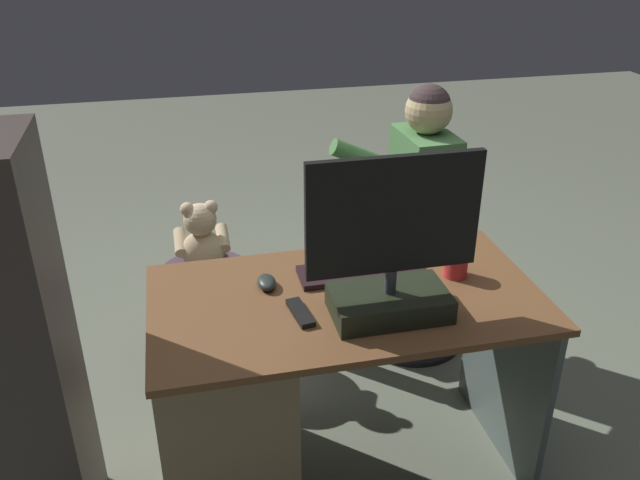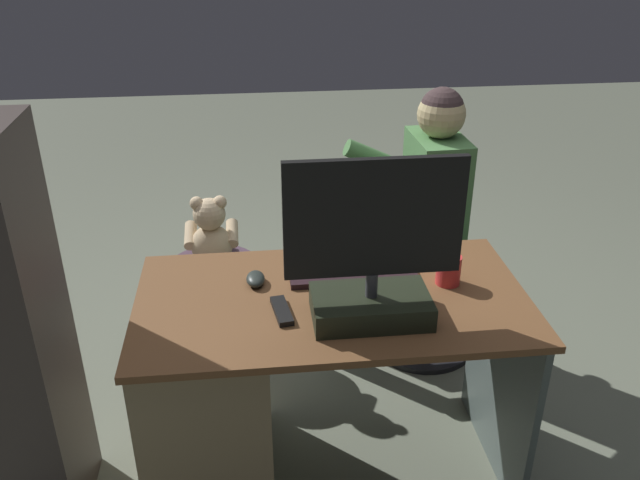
% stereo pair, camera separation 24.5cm
% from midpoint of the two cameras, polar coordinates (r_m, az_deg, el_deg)
% --- Properties ---
extents(ground_plane, '(10.00, 10.00, 0.00)m').
position_cam_midpoint_polar(ground_plane, '(2.80, -2.42, -13.92)').
color(ground_plane, slate).
extents(desk, '(1.24, 0.67, 0.73)m').
position_cam_midpoint_polar(desk, '(2.27, -9.12, -13.10)').
color(desk, brown).
rests_on(desk, ground_plane).
extents(monitor, '(0.51, 0.21, 0.50)m').
position_cam_midpoint_polar(monitor, '(1.92, 2.55, -2.07)').
color(monitor, black).
rests_on(monitor, desk).
extents(keyboard, '(0.42, 0.14, 0.02)m').
position_cam_midpoint_polar(keyboard, '(2.21, 0.42, -2.80)').
color(keyboard, black).
rests_on(keyboard, desk).
extents(computer_mouse, '(0.06, 0.10, 0.04)m').
position_cam_midpoint_polar(computer_mouse, '(2.15, -7.88, -3.71)').
color(computer_mouse, '#262D29').
rests_on(computer_mouse, desk).
extents(cup, '(0.08, 0.08, 0.10)m').
position_cam_midpoint_polar(cup, '(2.20, 8.54, -2.01)').
color(cup, red).
rests_on(cup, desk).
extents(tv_remote, '(0.07, 0.15, 0.02)m').
position_cam_midpoint_polar(tv_remote, '(2.00, -5.22, -6.36)').
color(tv_remote, black).
rests_on(tv_remote, desk).
extents(office_chair_teddy, '(0.46, 0.46, 0.46)m').
position_cam_midpoint_polar(office_chair_teddy, '(2.93, -11.98, -5.89)').
color(office_chair_teddy, black).
rests_on(office_chair_teddy, ground_plane).
extents(teddy_bear, '(0.22, 0.23, 0.32)m').
position_cam_midpoint_polar(teddy_bear, '(2.78, -12.63, -0.07)').
color(teddy_bear, '#D1B68D').
rests_on(teddy_bear, office_chair_teddy).
extents(visitor_chair, '(0.47, 0.47, 0.46)m').
position_cam_midpoint_polar(visitor_chair, '(3.03, 5.91, -4.21)').
color(visitor_chair, black).
rests_on(visitor_chair, ground_plane).
extents(person, '(0.57, 0.49, 1.20)m').
position_cam_midpoint_polar(person, '(2.81, 4.53, 3.19)').
color(person, '#4B7C45').
rests_on(person, ground_plane).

